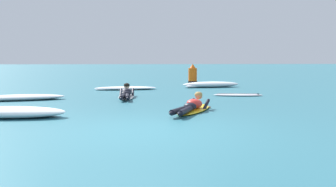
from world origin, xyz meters
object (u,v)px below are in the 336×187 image
Objects in this scene: surfer_far at (126,94)px; channel_marker_buoy at (193,75)px; drifting_surfboard at (238,95)px; surfer_near at (193,107)px.

channel_marker_buoy reaches higher than surfer_far.
drifting_surfboard is 1.78× the size of channel_marker_buoy.
surfer_far is 4.19m from drifting_surfboard.
surfer_far is 8.28m from channel_marker_buoy.
surfer_far reaches higher than drifting_surfboard.
surfer_far is 2.51× the size of channel_marker_buoy.
surfer_near and surfer_far have the same top height.
drifting_surfboard is (2.27, 4.09, -0.10)m from surfer_near.
surfer_near is 0.93× the size of surfer_far.
surfer_near reaches higher than drifting_surfboard.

